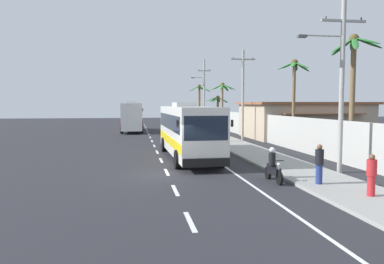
% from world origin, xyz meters
% --- Properties ---
extents(ground_plane, '(160.00, 160.00, 0.00)m').
position_xyz_m(ground_plane, '(0.00, 0.00, 0.00)').
color(ground_plane, '#28282D').
extents(sidewalk_kerb, '(3.20, 90.00, 0.14)m').
position_xyz_m(sidewalk_kerb, '(6.80, 10.00, 0.07)').
color(sidewalk_kerb, '#999993').
rests_on(sidewalk_kerb, ground).
extents(lane_markings, '(3.56, 71.00, 0.01)m').
position_xyz_m(lane_markings, '(2.19, 14.38, 0.00)').
color(lane_markings, white).
rests_on(lane_markings, ground).
extents(boundary_wall, '(0.24, 60.00, 2.56)m').
position_xyz_m(boundary_wall, '(10.60, 14.00, 1.28)').
color(boundary_wall, '#B2B2AD').
rests_on(boundary_wall, ground).
extents(coach_bus_foreground, '(3.04, 11.98, 3.64)m').
position_xyz_m(coach_bus_foreground, '(1.80, 5.89, 1.90)').
color(coach_bus_foreground, silver).
rests_on(coach_bus_foreground, ground).
extents(coach_bus_far_lane, '(2.94, 11.00, 3.92)m').
position_xyz_m(coach_bus_far_lane, '(-1.92, 30.62, 2.03)').
color(coach_bus_far_lane, white).
rests_on(coach_bus_far_lane, ground).
extents(motorcycle_beside_bus, '(0.56, 1.96, 1.65)m').
position_xyz_m(motorcycle_beside_bus, '(3.57, 14.72, 0.67)').
color(motorcycle_beside_bus, black).
rests_on(motorcycle_beside_bus, ground).
extents(motorcycle_trailing, '(0.56, 1.96, 1.57)m').
position_xyz_m(motorcycle_trailing, '(4.59, -2.31, 0.64)').
color(motorcycle_trailing, black).
rests_on(motorcycle_trailing, ground).
extents(pedestrian_near_kerb, '(0.36, 0.36, 1.56)m').
position_xyz_m(pedestrian_near_kerb, '(6.60, 14.86, 0.95)').
color(pedestrian_near_kerb, gold).
rests_on(pedestrian_near_kerb, sidewalk_kerb).
extents(pedestrian_midwalk, '(0.36, 0.36, 1.56)m').
position_xyz_m(pedestrian_midwalk, '(6.99, -5.97, 0.95)').
color(pedestrian_midwalk, red).
rests_on(pedestrian_midwalk, sidewalk_kerb).
extents(pedestrian_far_walk, '(0.36, 0.36, 1.69)m').
position_xyz_m(pedestrian_far_walk, '(6.11, -3.69, 1.03)').
color(pedestrian_far_walk, navy).
rests_on(pedestrian_far_walk, sidewalk_kerb).
extents(utility_pole_nearest, '(3.61, 0.24, 9.60)m').
position_xyz_m(utility_pole_nearest, '(8.70, -0.70, 5.08)').
color(utility_pole_nearest, '#9E9E99').
rests_on(utility_pole_nearest, ground).
extents(utility_pole_mid, '(2.44, 0.24, 8.78)m').
position_xyz_m(utility_pole_mid, '(8.89, 17.24, 4.63)').
color(utility_pole_mid, '#9E9E99').
rests_on(utility_pole_mid, ground).
extents(utility_pole_far, '(2.89, 0.24, 9.96)m').
position_xyz_m(utility_pole_far, '(8.32, 35.17, 5.25)').
color(utility_pole_far, '#9E9E99').
rests_on(utility_pole_far, ground).
extents(palm_nearest, '(3.61, 3.66, 6.52)m').
position_xyz_m(palm_nearest, '(8.08, 37.59, 4.43)').
color(palm_nearest, brown).
rests_on(palm_nearest, ground).
extents(palm_second, '(2.65, 2.66, 7.03)m').
position_xyz_m(palm_second, '(10.73, 9.49, 5.17)').
color(palm_second, brown).
rests_on(palm_second, ground).
extents(palm_third, '(3.60, 3.35, 6.40)m').
position_xyz_m(palm_third, '(9.97, 30.43, 4.87)').
color(palm_third, brown).
rests_on(palm_third, ground).
extents(palm_fourth, '(3.68, 3.31, 4.88)m').
position_xyz_m(palm_fourth, '(11.02, 38.03, 3.43)').
color(palm_fourth, brown).
rests_on(palm_fourth, ground).
extents(palm_farthest, '(3.18, 3.15, 7.62)m').
position_xyz_m(palm_farthest, '(11.09, 2.04, 5.30)').
color(palm_farthest, brown).
rests_on(palm_farthest, ground).
extents(roadside_building, '(12.18, 9.52, 3.74)m').
position_xyz_m(roadside_building, '(15.92, 18.87, 1.89)').
color(roadside_building, tan).
rests_on(roadside_building, ground).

